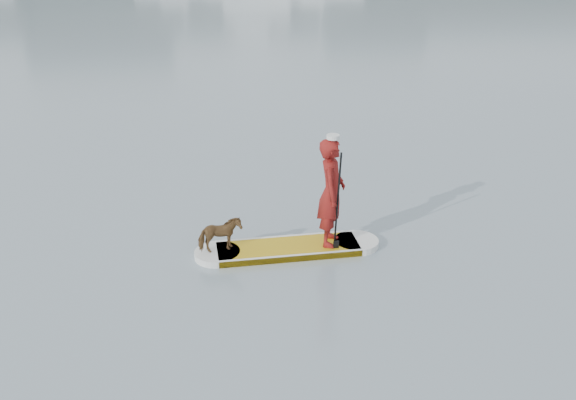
{
  "coord_description": "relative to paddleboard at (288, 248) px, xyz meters",
  "views": [
    {
      "loc": [
        2.51,
        -13.08,
        5.48
      ],
      "look_at": [
        3.46,
        -3.11,
        1.0
      ],
      "focal_mm": 40.0,
      "sensor_mm": 36.0,
      "label": 1
    }
  ],
  "objects": [
    {
      "name": "dog",
      "position": [
        -1.19,
        -0.09,
        0.37
      ],
      "size": [
        0.8,
        0.52,
        0.62
      ],
      "primitive_type": "imported",
      "rotation": [
        0.0,
        0.0,
        1.85
      ],
      "color": "#55351D",
      "rests_on": "paddleboard"
    },
    {
      "name": "white_cap",
      "position": [
        0.76,
        0.06,
        2.03
      ],
      "size": [
        0.22,
        0.22,
        0.07
      ],
      "primitive_type": "cylinder",
      "color": "silver",
      "rests_on": "paddler"
    },
    {
      "name": "paddle",
      "position": [
        0.83,
        -0.18,
        0.74
      ],
      "size": [
        0.1,
        0.3,
        2.0
      ],
      "rotation": [
        0.0,
        0.0,
        0.07
      ],
      "color": "black",
      "rests_on": "ground"
    },
    {
      "name": "paddleboard",
      "position": [
        0.0,
        0.0,
        0.0
      ],
      "size": [
        3.29,
        0.99,
        0.12
      ],
      "rotation": [
        0.0,
        0.0,
        0.07
      ],
      "color": "#BF9412",
      "rests_on": "ground"
    },
    {
      "name": "ground",
      "position": [
        -3.46,
        3.11,
        -0.06
      ],
      "size": [
        140.0,
        140.0,
        0.0
      ],
      "primitive_type": "plane",
      "color": "slate",
      "rests_on": "ground"
    },
    {
      "name": "paddler",
      "position": [
        0.76,
        0.06,
        1.03
      ],
      "size": [
        0.62,
        0.8,
        1.94
      ],
      "primitive_type": "imported",
      "rotation": [
        0.0,
        0.0,
        1.33
      ],
      "color": "maroon",
      "rests_on": "paddleboard"
    }
  ]
}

